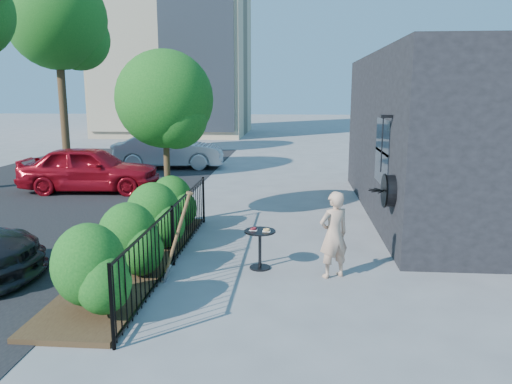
# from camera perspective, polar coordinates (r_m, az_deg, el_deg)

# --- Properties ---
(ground) EXTENTS (120.00, 120.00, 0.00)m
(ground) POSITION_cam_1_polar(r_m,az_deg,el_deg) (8.95, 0.09, -8.61)
(ground) COLOR gray
(ground) RESTS_ON ground
(shop_building) EXTENTS (6.22, 9.00, 4.00)m
(shop_building) POSITION_cam_1_polar(r_m,az_deg,el_deg) (13.81, 25.22, 5.91)
(shop_building) COLOR black
(shop_building) RESTS_ON ground
(fence) EXTENTS (0.05, 6.05, 1.10)m
(fence) POSITION_cam_1_polar(r_m,az_deg,el_deg) (9.01, -9.49, -4.89)
(fence) COLOR black
(fence) RESTS_ON ground
(planting_bed) EXTENTS (1.30, 6.00, 0.08)m
(planting_bed) POSITION_cam_1_polar(r_m,az_deg,el_deg) (9.36, -13.59, -7.78)
(planting_bed) COLOR #382616
(planting_bed) RESTS_ON ground
(shrubs) EXTENTS (1.10, 5.60, 1.24)m
(shrubs) POSITION_cam_1_polar(r_m,az_deg,el_deg) (9.23, -12.99, -3.74)
(shrubs) COLOR #124F15
(shrubs) RESTS_ON ground
(patio_tree) EXTENTS (2.20, 2.20, 3.94)m
(patio_tree) POSITION_cam_1_polar(r_m,az_deg,el_deg) (11.52, -10.12, 9.74)
(patio_tree) COLOR #3F2B19
(patio_tree) RESTS_ON ground
(street_tree_far) EXTENTS (4.40, 4.40, 8.28)m
(street_tree_far) POSITION_cam_1_polar(r_m,az_deg,el_deg) (24.89, -21.68, 17.23)
(street_tree_far) COLOR #3F2B19
(street_tree_far) RESTS_ON ground
(cafe_table) EXTENTS (0.55, 0.55, 0.74)m
(cafe_table) POSITION_cam_1_polar(r_m,az_deg,el_deg) (8.76, 0.45, -5.77)
(cafe_table) COLOR black
(cafe_table) RESTS_ON ground
(woman) EXTENTS (0.64, 0.56, 1.47)m
(woman) POSITION_cam_1_polar(r_m,az_deg,el_deg) (8.39, 8.87, -4.85)
(woman) COLOR tan
(woman) RESTS_ON ground
(shovel) EXTENTS (0.53, 0.20, 1.55)m
(shovel) POSITION_cam_1_polar(r_m,az_deg,el_deg) (8.21, -9.17, -5.63)
(shovel) COLOR brown
(shovel) RESTS_ON ground
(car_red) EXTENTS (4.30, 1.94, 1.43)m
(car_red) POSITION_cam_1_polar(r_m,az_deg,el_deg) (16.29, -18.45, 2.54)
(car_red) COLOR #A30D1B
(car_red) RESTS_ON ground
(car_silver) EXTENTS (4.52, 2.04, 1.44)m
(car_silver) POSITION_cam_1_polar(r_m,az_deg,el_deg) (20.55, -9.92, 4.70)
(car_silver) COLOR #A9A9AE
(car_silver) RESTS_ON ground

